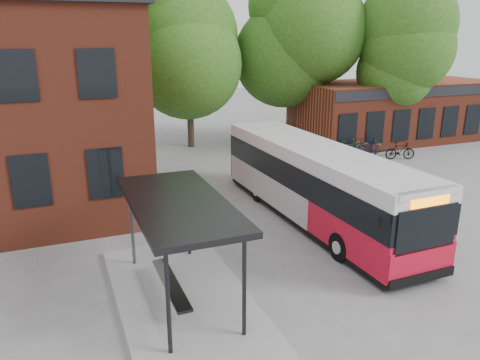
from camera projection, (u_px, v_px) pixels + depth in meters
name	position (u px, v px, depth m)	size (l,w,h in m)	color
ground	(306.00, 256.00, 15.51)	(100.00, 100.00, 0.00)	slate
shop_row	(395.00, 111.00, 32.68)	(14.00, 6.20, 4.00)	maroon
bus_shelter	(180.00, 250.00, 12.59)	(3.60, 7.00, 2.90)	black
bike_rail	(359.00, 156.00, 27.63)	(5.20, 0.10, 0.38)	black
tree_0	(72.00, 64.00, 25.94)	(7.92, 7.92, 11.00)	#285416
tree_1	(189.00, 66.00, 29.41)	(7.92, 7.92, 10.40)	#285416
tree_2	(295.00, 59.00, 30.93)	(7.92, 7.92, 11.00)	#285416
tree_3	(395.00, 75.00, 29.42)	(7.04, 7.04, 9.28)	#285416
city_bus	(315.00, 184.00, 18.10)	(2.49, 11.68, 2.97)	red
bicycle_0	(319.00, 157.00, 26.48)	(0.57, 1.62, 0.85)	black
bicycle_1	(341.00, 158.00, 25.95)	(0.49, 1.74, 1.04)	black
bicycle_2	(341.00, 154.00, 27.29)	(0.54, 1.56, 0.82)	black
bicycle_3	(348.00, 150.00, 27.62)	(0.50, 1.76, 1.06)	#0E331E
bicycle_4	(364.00, 150.00, 27.99)	(0.60, 1.72, 0.90)	#0D164E
bicycle_5	(356.00, 147.00, 28.25)	(0.51, 1.82, 1.09)	#37312D
bicycle_6	(368.00, 146.00, 28.76)	(0.65, 1.87, 0.98)	#3F382F
bicycle_7	(400.00, 151.00, 27.49)	(0.49, 1.73, 1.04)	black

